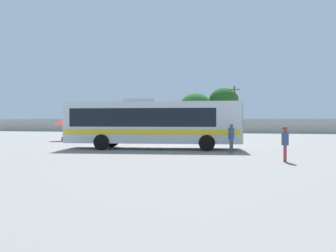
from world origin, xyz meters
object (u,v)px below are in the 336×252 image
object	(u,v)px
passenger_waiting_on_apron	(285,142)
roadside_tree_left	(132,111)
roadside_tree_midleft	(196,106)
parked_car_leftmost_dark_blue	(119,128)
roadside_tree_midright	(224,100)
coach_bus_silver_yellow	(151,122)
attendant_by_bus_door	(231,136)
parked_car_second_red	(153,128)
utility_pole_near	(234,108)
vendor_umbrella_near_gate_red	(65,122)

from	to	relation	value
passenger_waiting_on_apron	roadside_tree_left	size ratio (longest dim) A/B	0.30
passenger_waiting_on_apron	roadside_tree_midleft	distance (m)	41.33
parked_car_leftmost_dark_blue	roadside_tree_midright	size ratio (longest dim) A/B	0.58
coach_bus_silver_yellow	attendant_by_bus_door	world-z (taller)	coach_bus_silver_yellow
parked_car_second_red	parked_car_leftmost_dark_blue	bearing A→B (deg)	-179.66
coach_bus_silver_yellow	passenger_waiting_on_apron	world-z (taller)	coach_bus_silver_yellow
coach_bus_silver_yellow	roadside_tree_left	distance (m)	38.46
coach_bus_silver_yellow	parked_car_leftmost_dark_blue	size ratio (longest dim) A/B	2.64
parked_car_leftmost_dark_blue	utility_pole_near	distance (m)	19.42
passenger_waiting_on_apron	parked_car_second_red	xyz separation A→B (m)	(-15.95, 32.89, -0.17)
roadside_tree_left	coach_bus_silver_yellow	bearing A→B (deg)	-68.00
parked_car_leftmost_dark_blue	parked_car_second_red	size ratio (longest dim) A/B	1.05
attendant_by_bus_door	utility_pole_near	xyz separation A→B (m)	(-0.89, 34.87, 3.07)
attendant_by_bus_door	roadside_tree_midleft	xyz separation A→B (m)	(-7.62, 36.17, 3.52)
attendant_by_bus_door	utility_pole_near	world-z (taller)	utility_pole_near
parked_car_second_red	roadside_tree_midleft	xyz separation A→B (m)	(5.70, 6.99, 3.75)
utility_pole_near	roadside_tree_midright	world-z (taller)	roadside_tree_midright
parked_car_second_red	roadside_tree_left	bearing A→B (deg)	129.64
parked_car_leftmost_dark_blue	roadside_tree_left	distance (m)	8.52
vendor_umbrella_near_gate_red	roadside_tree_midright	world-z (taller)	roadside_tree_midright
attendant_by_bus_door	parked_car_leftmost_dark_blue	xyz separation A→B (m)	(-19.16, 29.15, -0.21)
parked_car_second_red	roadside_tree_midleft	bearing A→B (deg)	50.79
parked_car_leftmost_dark_blue	passenger_waiting_on_apron	bearing A→B (deg)	-56.44
parked_car_second_red	roadside_tree_midleft	distance (m)	9.76
coach_bus_silver_yellow	roadside_tree_midright	bearing A→B (deg)	86.06
passenger_waiting_on_apron	parked_car_leftmost_dark_blue	xyz separation A→B (m)	(-21.79, 32.85, -0.16)
coach_bus_silver_yellow	attendant_by_bus_door	bearing A→B (deg)	-15.27
parked_car_leftmost_dark_blue	roadside_tree_left	xyz separation A→B (m)	(-0.73, 7.97, 2.90)
parked_car_leftmost_dark_blue	roadside_tree_left	world-z (taller)	roadside_tree_left
attendant_by_bus_door	vendor_umbrella_near_gate_red	bearing A→B (deg)	153.64
attendant_by_bus_door	roadside_tree_midright	xyz separation A→B (m)	(-2.92, 39.00, 4.64)
roadside_tree_left	parked_car_leftmost_dark_blue	bearing A→B (deg)	-84.75
vendor_umbrella_near_gate_red	roadside_tree_left	bearing A→B (deg)	97.37
roadside_tree_midright	parked_car_leftmost_dark_blue	bearing A→B (deg)	-148.77
parked_car_second_red	utility_pole_near	xyz separation A→B (m)	(12.43, 5.69, 3.29)
vendor_umbrella_near_gate_red	roadside_tree_midright	size ratio (longest dim) A/B	0.27
vendor_umbrella_near_gate_red	roadside_tree_left	world-z (taller)	roadside_tree_left
passenger_waiting_on_apron	parked_car_leftmost_dark_blue	world-z (taller)	passenger_waiting_on_apron
vendor_umbrella_near_gate_red	roadside_tree_midleft	world-z (taller)	roadside_tree_midleft
passenger_waiting_on_apron	utility_pole_near	world-z (taller)	utility_pole_near
roadside_tree_midleft	roadside_tree_midright	distance (m)	5.60
parked_car_leftmost_dark_blue	roadside_tree_midleft	xyz separation A→B (m)	(11.54, 7.02, 3.74)
parked_car_second_red	roadside_tree_left	size ratio (longest dim) A/B	0.80
parked_car_leftmost_dark_blue	utility_pole_near	size ratio (longest dim) A/B	0.59
coach_bus_silver_yellow	parked_car_leftmost_dark_blue	world-z (taller)	coach_bus_silver_yellow
attendant_by_bus_door	parked_car_second_red	bearing A→B (deg)	114.53
attendant_by_bus_door	roadside_tree_left	size ratio (longest dim) A/B	0.32
vendor_umbrella_near_gate_red	parked_car_second_red	bearing A→B (deg)	82.46
roadside_tree_midleft	vendor_umbrella_near_gate_red	bearing A→B (deg)	-106.79
attendant_by_bus_door	roadside_tree_midright	world-z (taller)	roadside_tree_midright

